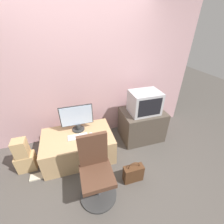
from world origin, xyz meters
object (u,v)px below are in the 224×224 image
crt_tv (145,102)px  office_chair (96,173)px  book (37,177)px  keyboard (78,137)px  main_monitor (77,118)px  handbag (133,173)px  cardboard_box_lower (27,162)px  mouse (91,133)px

crt_tv → office_chair: (-1.11, -0.90, -0.43)m
book → crt_tv: bearing=11.3°
keyboard → main_monitor: bearing=80.7°
main_monitor → keyboard: size_ratio=1.69×
office_chair → handbag: bearing=3.3°
cardboard_box_lower → book: bearing=-56.5°
office_chair → book: bearing=150.1°
office_chair → keyboard: bearing=102.5°
office_chair → crt_tv: bearing=39.0°
keyboard → cardboard_box_lower: 0.92m
office_chair → handbag: office_chair is taller
main_monitor → book: 1.11m
mouse → cardboard_box_lower: bearing=-179.6°
crt_tv → office_chair: 1.49m
main_monitor → mouse: bearing=-45.5°
keyboard → book: keyboard is taller
main_monitor → office_chair: office_chair is taller
handbag → book: 1.52m
keyboard → office_chair: 0.74m
mouse → crt_tv: size_ratio=0.11×
book → cardboard_box_lower: bearing=123.5°
keyboard → mouse: 0.22m
main_monitor → book: size_ratio=2.70×
mouse → handbag: bearing=-54.2°
main_monitor → cardboard_box_lower: bearing=-167.7°
keyboard → cardboard_box_lower: (-0.86, 0.00, -0.33)m
crt_tv → handbag: size_ratio=1.39×
handbag → keyboard: bearing=136.4°
keyboard → mouse: bearing=3.0°
main_monitor → crt_tv: 1.24m
mouse → crt_tv: bearing=9.2°
mouse → crt_tv: crt_tv is taller
handbag → book: bearing=161.9°
main_monitor → keyboard: 0.31m
crt_tv → cardboard_box_lower: crt_tv is taller
main_monitor → cardboard_box_lower: 1.07m
mouse → office_chair: (-0.06, -0.73, -0.08)m
mouse → cardboard_box_lower: mouse is taller
main_monitor → book: (-0.75, -0.42, -0.70)m
keyboard → book: (-0.72, -0.22, -0.47)m
mouse → cardboard_box_lower: 1.13m
mouse → book: (-0.93, -0.23, -0.48)m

